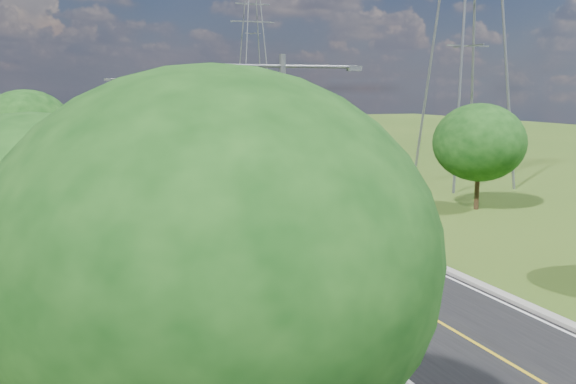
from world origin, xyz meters
name	(u,v)px	position (x,y,z in m)	size (l,w,h in m)	color
ground	(181,171)	(0.00, 60.00, 0.00)	(260.00, 260.00, 0.00)	#2D4D15
road	(170,165)	(0.00, 66.00, 0.03)	(8.00, 150.00, 0.06)	black
curb_left	(133,165)	(-4.25, 66.00, 0.11)	(0.50, 150.00, 0.22)	gray
curb_right	(206,162)	(4.25, 66.00, 0.11)	(0.50, 150.00, 0.22)	gray
speed_limit_sign	(301,181)	(5.20, 37.98, 1.60)	(0.55, 0.09, 2.40)	slate
overpass	(108,118)	(0.00, 140.00, 2.41)	(30.00, 3.00, 3.20)	gray
streetlight_near_left	(283,173)	(-6.00, 12.00, 5.94)	(5.90, 0.25, 10.00)	slate
streetlight_mid_left	(143,124)	(-6.00, 45.00, 5.94)	(5.90, 0.25, 10.00)	slate
streetlight_far_right	(197,110)	(6.00, 78.00, 5.94)	(5.90, 0.25, 10.00)	slate
power_tower_near	(469,29)	(22.00, 40.00, 14.01)	(9.00, 6.40, 28.00)	slate
power_tower_far	(253,62)	(26.00, 115.00, 14.01)	(9.00, 6.40, 28.00)	slate
tree_la	(37,235)	(-14.00, 8.00, 5.27)	(7.14, 7.14, 8.30)	black
tree_lc	(27,128)	(-15.00, 50.00, 5.58)	(7.56, 7.56, 8.79)	black
tree_ld	(13,122)	(-17.00, 74.00, 4.95)	(6.72, 6.72, 7.82)	black
tree_le	(37,118)	(-14.50, 98.00, 4.33)	(5.88, 5.88, 6.84)	black
tree_lf	(215,259)	(-11.00, 2.00, 5.89)	(7.98, 7.98, 9.28)	black
tree_rb	(479,142)	(16.00, 30.00, 4.95)	(6.72, 6.72, 7.82)	black
tree_rc	(338,132)	(15.00, 52.00, 4.33)	(5.88, 5.88, 6.84)	black
tree_rd	(277,114)	(17.00, 76.00, 5.27)	(7.14, 7.14, 8.30)	black
tree_re	(217,117)	(14.50, 100.00, 4.02)	(5.46, 5.46, 6.35)	black
tree_rf	(209,109)	(18.00, 120.00, 4.64)	(6.30, 6.30, 7.33)	black
bus_outbound	(185,151)	(1.32, 63.90, 1.73)	(2.80, 11.96, 3.33)	silver
bus_inbound	(187,169)	(-1.74, 48.49, 1.61)	(2.60, 11.11, 3.10)	white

